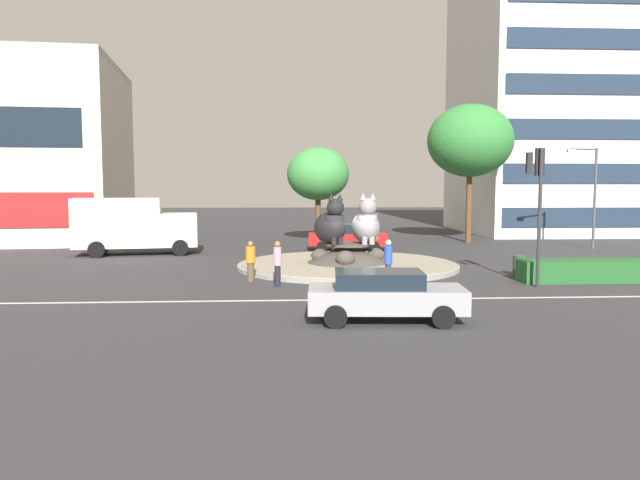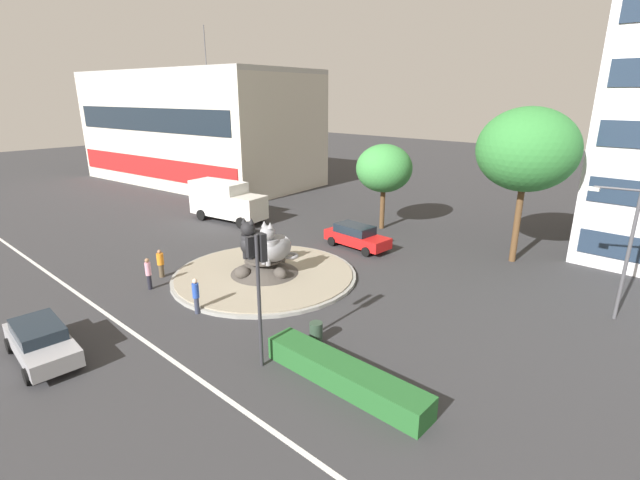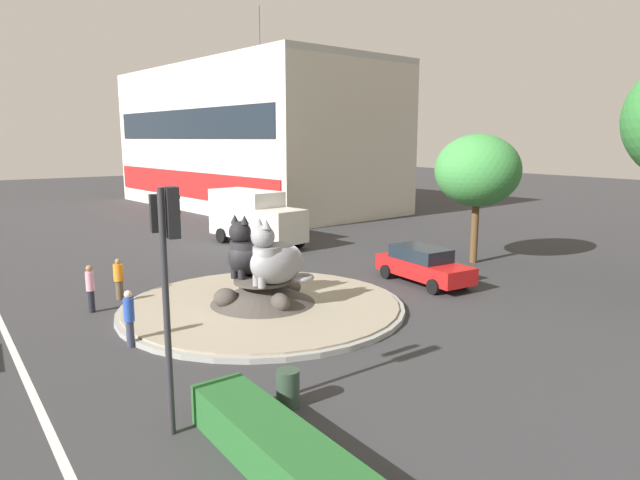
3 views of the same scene
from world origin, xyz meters
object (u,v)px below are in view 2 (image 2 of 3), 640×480
object	(u,v)px
streetlight_arm	(623,244)
broadleaf_tree_behind_island	(384,169)
pedestrian_pink_shirt	(148,273)
delivery_box_truck	(226,200)
litter_bin	(316,332)
cat_statue_grey	(274,247)
pedestrian_orange_shirt	(161,263)
cat_statue_black	(252,241)
sedan_on_far_lane	(41,341)
pedestrian_blue_shirt	(196,295)
shophouse_block	(199,128)
hatchback_near_shophouse	(356,236)
traffic_light_mast	(259,271)
second_tree_near_tower	(527,150)

from	to	relation	value
streetlight_arm	broadleaf_tree_behind_island	bearing A→B (deg)	-28.67
broadleaf_tree_behind_island	pedestrian_pink_shirt	xyz separation A→B (m)	(-2.56, -18.12, -3.74)
pedestrian_pink_shirt	delivery_box_truck	size ratio (longest dim) A/B	0.25
litter_bin	cat_statue_grey	bearing A→B (deg)	151.74
streetlight_arm	pedestrian_orange_shirt	distance (m)	23.50
pedestrian_pink_shirt	broadleaf_tree_behind_island	bearing A→B (deg)	78.54
cat_statue_black	sedan_on_far_lane	xyz separation A→B (m)	(0.68, -11.43, -1.25)
delivery_box_truck	sedan_on_far_lane	bearing A→B (deg)	-65.76
broadleaf_tree_behind_island	streetlight_arm	world-z (taller)	broadleaf_tree_behind_island
pedestrian_blue_shirt	delivery_box_truck	world-z (taller)	delivery_box_truck
cat_statue_black	delivery_box_truck	distance (m)	12.48
cat_statue_black	shophouse_block	bearing A→B (deg)	-142.90
pedestrian_pink_shirt	hatchback_near_shophouse	xyz separation A→B (m)	(4.02, 12.98, -0.13)
cat_statue_grey	pedestrian_pink_shirt	xyz separation A→B (m)	(-4.17, -5.33, -1.09)
litter_bin	pedestrian_pink_shirt	bearing A→B (deg)	-169.14
cat_statue_black	pedestrian_pink_shirt	world-z (taller)	cat_statue_black
pedestrian_orange_shirt	cat_statue_grey	bearing A→B (deg)	-86.64
broadleaf_tree_behind_island	delivery_box_truck	xyz separation A→B (m)	(-10.93, -6.75, -3.00)
pedestrian_pink_shirt	delivery_box_truck	xyz separation A→B (m)	(-8.37, 11.37, 0.74)
cat_statue_grey	delivery_box_truck	xyz separation A→B (m)	(-12.54, 6.03, -0.35)
cat_statue_grey	hatchback_near_shophouse	xyz separation A→B (m)	(-0.15, 7.65, -1.21)
cat_statue_grey	delivery_box_truck	size ratio (longest dim) A/B	0.36
broadleaf_tree_behind_island	pedestrian_blue_shirt	distance (m)	18.49
broadleaf_tree_behind_island	pedestrian_orange_shirt	xyz separation A→B (m)	(-3.68, -16.79, -3.84)
delivery_box_truck	shophouse_block	bearing A→B (deg)	142.73
pedestrian_pink_shirt	pedestrian_blue_shirt	distance (m)	4.35
traffic_light_mast	second_tree_near_tower	bearing A→B (deg)	-1.27
streetlight_arm	delivery_box_truck	bearing A→B (deg)	-8.01
litter_bin	delivery_box_truck	bearing A→B (deg)	153.45
traffic_light_mast	litter_bin	world-z (taller)	traffic_light_mast
pedestrian_pink_shirt	delivery_box_truck	distance (m)	14.14
delivery_box_truck	litter_bin	distance (m)	21.00
streetlight_arm	pedestrian_orange_shirt	xyz separation A→B (m)	(-20.25, -11.59, -2.81)
sedan_on_far_lane	delivery_box_truck	size ratio (longest dim) A/B	0.66
sedan_on_far_lane	cat_statue_black	bearing A→B (deg)	97.42
hatchback_near_shophouse	delivery_box_truck	world-z (taller)	delivery_box_truck
traffic_light_mast	delivery_box_truck	bearing A→B (deg)	64.76
traffic_light_mast	second_tree_near_tower	distance (m)	18.70
hatchback_near_shophouse	delivery_box_truck	xyz separation A→B (m)	(-12.39, -1.62, 0.87)
cat_statue_black	pedestrian_orange_shirt	distance (m)	5.40
hatchback_near_shophouse	litter_bin	xyz separation A→B (m)	(6.37, -10.99, -0.38)
shophouse_block	hatchback_near_shophouse	xyz separation A→B (m)	(29.69, -7.70, -5.44)
traffic_light_mast	broadleaf_tree_behind_island	bearing A→B (deg)	29.50
cat_statue_black	litter_bin	xyz separation A→B (m)	(7.91, -3.19, -1.58)
cat_statue_black	second_tree_near_tower	bearing A→B (deg)	115.80
traffic_light_mast	litter_bin	xyz separation A→B (m)	(0.42, 2.63, -3.45)
hatchback_near_shophouse	delivery_box_truck	bearing A→B (deg)	-169.02
broadleaf_tree_behind_island	sedan_on_far_lane	world-z (taller)	broadleaf_tree_behind_island
shophouse_block	litter_bin	bearing A→B (deg)	-33.05
streetlight_arm	litter_bin	distance (m)	14.36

